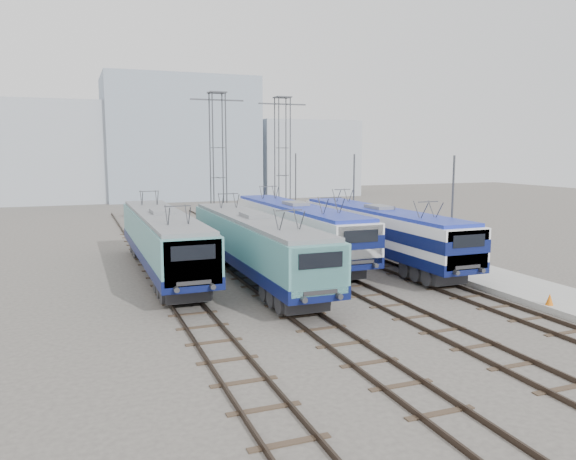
% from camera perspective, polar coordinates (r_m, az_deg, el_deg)
% --- Properties ---
extents(ground, '(160.00, 160.00, 0.00)m').
position_cam_1_polar(ground, '(27.81, 4.23, -7.09)').
color(ground, '#514C47').
extents(platform, '(4.00, 70.00, 0.30)m').
position_cam_1_polar(platform, '(39.52, 12.71, -2.50)').
color(platform, '#9E9E99').
rests_on(platform, ground).
extents(locomotive_far_left, '(2.84, 17.96, 3.38)m').
position_cam_1_polar(locomotive_far_left, '(33.35, -12.59, -0.79)').
color(locomotive_far_left, '#0A1246').
rests_on(locomotive_far_left, ground).
extents(locomotive_center_left, '(2.82, 17.83, 3.36)m').
position_cam_1_polar(locomotive_center_left, '(30.93, -3.33, -1.32)').
color(locomotive_center_left, '#0A1246').
rests_on(locomotive_center_left, ground).
extents(locomotive_center_right, '(2.86, 18.11, 3.40)m').
position_cam_1_polar(locomotive_center_right, '(37.16, 0.89, 0.41)').
color(locomotive_center_right, '#0A1246').
rests_on(locomotive_center_right, ground).
extents(locomotive_far_right, '(2.78, 17.58, 3.30)m').
position_cam_1_polar(locomotive_far_right, '(36.37, 9.34, 0.04)').
color(locomotive_far_right, '#0A1246').
rests_on(locomotive_far_right, ground).
extents(catenary_tower_west, '(4.50, 1.20, 12.00)m').
position_cam_1_polar(catenary_tower_west, '(47.67, -7.11, 7.27)').
color(catenary_tower_west, '#3F4247').
rests_on(catenary_tower_west, ground).
extents(catenary_tower_east, '(4.50, 1.20, 12.00)m').
position_cam_1_polar(catenary_tower_east, '(51.51, -0.57, 7.39)').
color(catenary_tower_east, '#3F4247').
rests_on(catenary_tower_east, ground).
extents(mast_front, '(0.12, 0.12, 7.00)m').
position_cam_1_polar(mast_front, '(33.28, 16.32, 1.25)').
color(mast_front, '#3F4247').
rests_on(mast_front, ground).
extents(mast_mid, '(0.12, 0.12, 7.00)m').
position_cam_1_polar(mast_mid, '(43.38, 6.68, 3.04)').
color(mast_mid, '#3F4247').
rests_on(mast_mid, ground).
extents(mast_rear, '(0.12, 0.12, 7.00)m').
position_cam_1_polar(mast_rear, '(54.26, 0.78, 4.10)').
color(mast_rear, '#3F4247').
rests_on(mast_rear, ground).
extents(safety_cone, '(0.35, 0.35, 0.53)m').
position_cam_1_polar(safety_cone, '(28.30, 25.04, -6.39)').
color(safety_cone, orange).
rests_on(safety_cone, platform).
extents(building_west, '(18.00, 12.00, 14.00)m').
position_cam_1_polar(building_west, '(86.29, -22.87, 7.28)').
color(building_west, '#A2AAB5').
rests_on(building_west, ground).
extents(building_center, '(22.00, 14.00, 18.00)m').
position_cam_1_polar(building_center, '(87.65, -10.97, 9.07)').
color(building_center, '#8B99AB').
rests_on(building_center, ground).
extents(building_east, '(16.00, 12.00, 12.00)m').
position_cam_1_polar(building_east, '(93.28, 1.36, 7.30)').
color(building_east, '#A2AAB5').
rests_on(building_east, ground).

